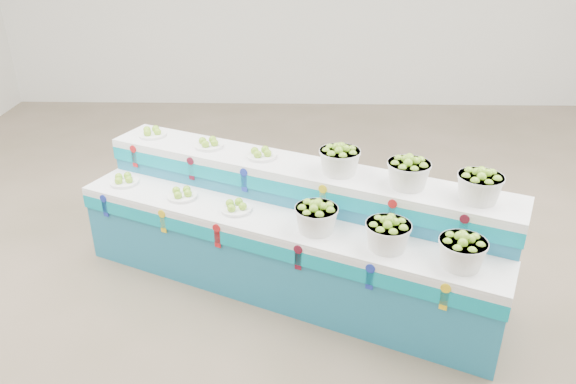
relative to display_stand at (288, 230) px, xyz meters
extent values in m
plane|color=brown|center=(0.32, 0.05, -0.51)|extent=(10.00, 10.00, 0.00)
cylinder|color=white|center=(-1.48, 0.43, 0.26)|extent=(0.34, 0.34, 0.09)
cylinder|color=white|center=(-0.91, 0.17, 0.26)|extent=(0.34, 0.34, 0.09)
cylinder|color=white|center=(-0.42, -0.05, 0.26)|extent=(0.34, 0.34, 0.09)
cylinder|color=white|center=(-1.30, 0.84, 0.56)|extent=(0.34, 0.34, 0.09)
cylinder|color=white|center=(-0.72, 0.58, 0.56)|extent=(0.34, 0.34, 0.09)
cylinder|color=white|center=(-0.24, 0.36, 0.56)|extent=(0.34, 0.34, 0.09)
camera|label=1|loc=(0.10, -4.07, 2.41)|focal=34.94mm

